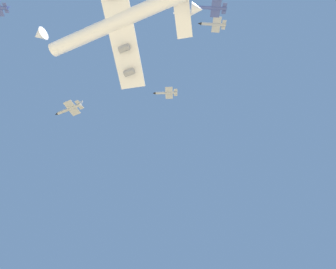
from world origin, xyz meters
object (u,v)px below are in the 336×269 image
object	(u,v)px
chase_jet_right_wing	(213,24)
chase_jet_lead	(212,8)
chase_jet_trailing	(166,93)
carrier_jet	(119,22)
chase_jet_left_wing	(69,109)

from	to	relation	value
chase_jet_right_wing	chase_jet_lead	bearing A→B (deg)	69.73
chase_jet_trailing	chase_jet_lead	bearing A→B (deg)	116.40
chase_jet_lead	chase_jet_right_wing	size ratio (longest dim) A/B	0.99
chase_jet_lead	chase_jet_trailing	bearing A→B (deg)	-68.19
chase_jet_lead	chase_jet_right_wing	distance (m)	15.74
carrier_jet	chase_jet_lead	distance (m)	44.14
chase_jet_left_wing	chase_jet_right_wing	distance (m)	85.53
chase_jet_lead	chase_jet_left_wing	world-z (taller)	chase_jet_lead
carrier_jet	chase_jet_right_wing	size ratio (longest dim) A/B	4.88
chase_jet_lead	chase_jet_right_wing	xyz separation A→B (m)	(5.26, -9.46, 11.43)
chase_jet_lead	chase_jet_trailing	distance (m)	52.84
carrier_jet	chase_jet_trailing	bearing A→B (deg)	-107.05
chase_jet_right_wing	chase_jet_trailing	distance (m)	45.44
carrier_jet	chase_jet_trailing	size ratio (longest dim) A/B	5.06
carrier_jet	chase_jet_right_wing	xyz separation A→B (m)	(-27.24, -37.78, 20.90)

